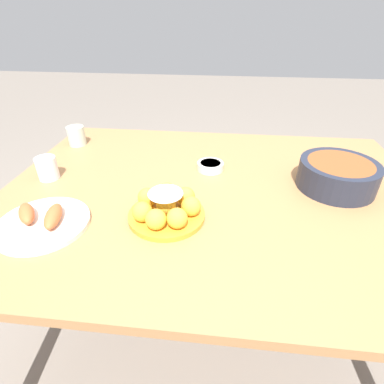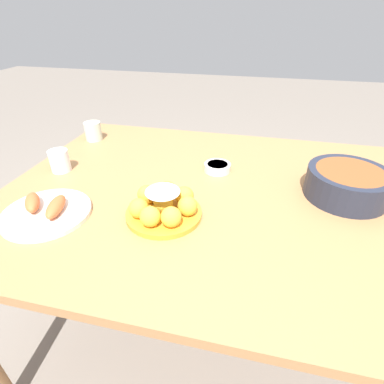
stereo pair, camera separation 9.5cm
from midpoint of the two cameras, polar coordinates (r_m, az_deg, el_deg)
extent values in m
plane|color=slate|center=(1.58, 1.15, -23.84)|extent=(12.00, 12.00, 0.00)
cylinder|color=#A87547|center=(1.83, -19.15, -0.81)|extent=(0.06, 0.06, 0.73)
cylinder|color=#A87547|center=(1.78, 25.64, -3.44)|extent=(0.06, 0.06, 0.73)
cube|color=#A87547|center=(1.05, 1.58, -0.29)|extent=(1.47, 1.09, 0.03)
cylinder|color=gold|center=(0.91, -7.85, -4.51)|extent=(0.23, 0.23, 0.02)
sphere|color=yellow|center=(0.87, -3.32, -2.82)|extent=(0.06, 0.06, 0.06)
sphere|color=yellow|center=(0.92, -4.21, -0.90)|extent=(0.06, 0.06, 0.06)
sphere|color=yellow|center=(0.95, -7.64, -0.04)|extent=(0.06, 0.06, 0.06)
sphere|color=yellow|center=(0.93, -11.40, -1.07)|extent=(0.06, 0.06, 0.06)
sphere|color=yellow|center=(0.87, -12.55, -3.79)|extent=(0.06, 0.06, 0.06)
sphere|color=yellow|center=(0.83, -10.17, -5.26)|extent=(0.06, 0.06, 0.06)
sphere|color=yellow|center=(0.83, -6.15, -5.10)|extent=(0.06, 0.06, 0.06)
ellipsoid|color=white|center=(0.86, -8.22, -0.38)|extent=(0.10, 0.10, 0.02)
sphere|color=yellow|center=(0.89, -8.03, -2.56)|extent=(0.06, 0.06, 0.06)
cylinder|color=#232838|center=(1.12, 23.82, 2.88)|extent=(0.26, 0.26, 0.10)
cylinder|color=brown|center=(1.11, 24.28, 4.76)|extent=(0.21, 0.21, 0.01)
cylinder|color=silver|center=(1.16, 1.18, 4.90)|extent=(0.10, 0.10, 0.03)
cylinder|color=olive|center=(1.16, 1.19, 5.42)|extent=(0.08, 0.08, 0.01)
cylinder|color=silver|center=(0.99, -29.01, -5.40)|extent=(0.26, 0.26, 0.01)
ellipsoid|color=#E06033|center=(0.96, -27.54, -4.17)|extent=(0.07, 0.13, 0.04)
ellipsoid|color=#E06033|center=(1.01, -31.40, -3.59)|extent=(0.10, 0.11, 0.04)
cylinder|color=white|center=(1.23, -27.91, 3.97)|extent=(0.07, 0.07, 0.08)
cylinder|color=beige|center=(1.49, -22.91, 9.79)|extent=(0.08, 0.08, 0.08)
camera|label=1|loc=(0.05, -92.86, -1.79)|focal=28.00mm
camera|label=2|loc=(0.05, 87.14, 1.79)|focal=28.00mm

